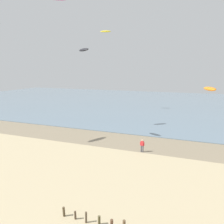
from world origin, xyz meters
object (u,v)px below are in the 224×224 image
(person_by_waterline, at_px, (142,145))
(kite_aloft_0, at_px, (84,50))
(kite_aloft_4, at_px, (210,89))
(kite_aloft_3, at_px, (106,31))

(person_by_waterline, relative_size, kite_aloft_0, 0.73)
(person_by_waterline, xyz_separation_m, kite_aloft_4, (7.15, -5.65, 8.08))
(kite_aloft_0, relative_size, kite_aloft_3, 0.89)
(person_by_waterline, bearing_deg, kite_aloft_4, -38.28)
(kite_aloft_0, xyz_separation_m, kite_aloft_3, (-6.01, 22.91, 6.27))
(kite_aloft_3, bearing_deg, kite_aloft_0, 90.21)
(kite_aloft_3, relative_size, kite_aloft_4, 1.23)
(person_by_waterline, bearing_deg, kite_aloft_0, 167.79)
(person_by_waterline, distance_m, kite_aloft_3, 34.75)
(person_by_waterline, height_order, kite_aloft_3, kite_aloft_3)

